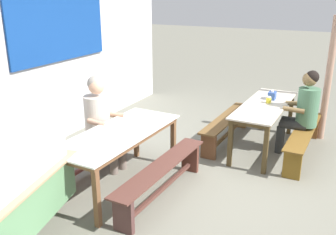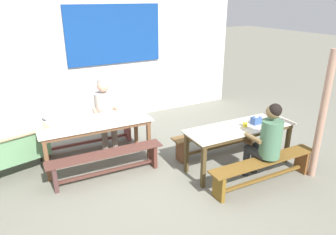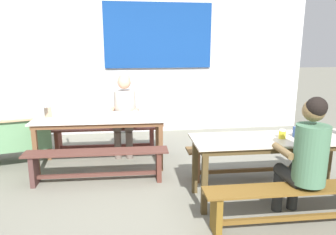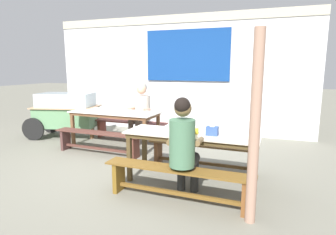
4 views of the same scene
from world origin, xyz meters
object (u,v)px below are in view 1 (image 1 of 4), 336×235
object	(u,v)px
bench_far_back	(83,155)
bench_near_back	(226,125)
condiment_jar	(269,100)
bench_near_front	(303,138)
person_near_front	(303,108)
person_center_facing	(100,117)
dining_table_near	(265,109)
food_cart	(4,190)
wooden_support_post	(328,80)
bench_far_front	(162,176)
dining_table_far	(119,137)
tissue_box	(272,95)

from	to	relation	value
bench_far_back	bench_near_back	distance (m)	2.39
bench_far_back	condiment_jar	world-z (taller)	condiment_jar
bench_near_front	person_near_front	size ratio (longest dim) A/B	1.45
bench_far_back	person_center_facing	distance (m)	0.55
bench_far_back	bench_near_back	bearing A→B (deg)	-34.06
dining_table_near	condiment_jar	size ratio (longest dim) A/B	18.51
food_cart	wooden_support_post	world-z (taller)	wooden_support_post
person_center_facing	bench_near_back	bearing A→B (deg)	-37.52
bench_far_front	person_near_front	world-z (taller)	person_near_front
bench_near_front	food_cart	world-z (taller)	food_cart
dining_table_near	bench_far_front	world-z (taller)	dining_table_near
dining_table_far	tissue_box	xyz separation A→B (m)	(2.29, -1.37, 0.13)
dining_table_near	bench_near_front	distance (m)	0.71
bench_far_back	tissue_box	world-z (taller)	tissue_box
person_near_front	tissue_box	bearing A→B (deg)	63.44
bench_near_back	wooden_support_post	world-z (taller)	wooden_support_post
dining_table_near	person_near_front	bearing A→B (deg)	-85.13
person_near_front	dining_table_far	bearing A→B (deg)	137.32
bench_near_back	person_center_facing	xyz separation A→B (m)	(-1.65, 1.27, 0.44)
dining_table_near	bench_far_back	bearing A→B (deg)	135.36
condiment_jar	bench_far_front	bearing A→B (deg)	159.75
bench_near_back	person_near_front	xyz separation A→B (m)	(0.03, -1.14, 0.43)
bench_near_back	person_center_facing	distance (m)	2.13
condiment_jar	bench_near_back	bearing A→B (deg)	94.81
dining_table_near	person_near_front	world-z (taller)	person_near_front
dining_table_near	food_cart	xyz separation A→B (m)	(-3.47, 1.63, -0.04)
person_center_facing	condiment_jar	xyz separation A→B (m)	(1.71, -1.90, 0.05)
dining_table_near	tissue_box	distance (m)	0.33
dining_table_far	tissue_box	world-z (taller)	tissue_box
condiment_jar	wooden_support_post	xyz separation A→B (m)	(0.80, -0.76, 0.23)
dining_table_far	person_near_front	size ratio (longest dim) A/B	1.45
bench_near_front	condiment_jar	world-z (taller)	condiment_jar
dining_table_far	bench_near_back	size ratio (longest dim) A/B	1.06
wooden_support_post	dining_table_near	bearing A→B (deg)	137.81
dining_table_far	person_center_facing	bearing A→B (deg)	56.50
bench_far_back	bench_near_front	bearing A→B (deg)	-52.52
bench_far_front	tissue_box	bearing A→B (deg)	-18.46
bench_near_front	person_near_front	distance (m)	0.45
condiment_jar	bench_near_front	bearing A→B (deg)	-98.51
bench_far_back	dining_table_far	bearing A→B (deg)	-92.24
food_cart	wooden_support_post	bearing A→B (deg)	-29.13
tissue_box	condiment_jar	xyz separation A→B (m)	(-0.23, 0.00, -0.01)
condiment_jar	wooden_support_post	bearing A→B (deg)	-43.51
person_center_facing	bench_near_front	bearing A→B (deg)	-56.74
bench_far_front	person_near_front	bearing A→B (deg)	-31.79
bench_near_back	condiment_jar	xyz separation A→B (m)	(0.05, -0.63, 0.49)
tissue_box	dining_table_far	bearing A→B (deg)	149.03
bench_far_back	wooden_support_post	world-z (taller)	wooden_support_post
wooden_support_post	bench_near_front	bearing A→B (deg)	168.15
condiment_jar	bench_far_back	bearing A→B (deg)	135.93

